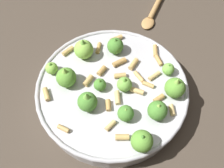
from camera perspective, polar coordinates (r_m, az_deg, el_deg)
The scene contains 3 objects.
ground_plane at distance 0.62m, azimuth 0.00°, elevation -3.14°, with size 2.40×2.40×0.00m, color #42382D.
cooking_pan at distance 0.59m, azimuth 0.08°, elevation -1.51°, with size 0.35×0.35×0.11m.
wooden_spoon at distance 0.83m, azimuth 9.71°, elevation 16.51°, with size 0.14×0.20×0.02m.
Camera 1 is at (0.05, 0.30, 0.54)m, focal length 40.51 mm.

